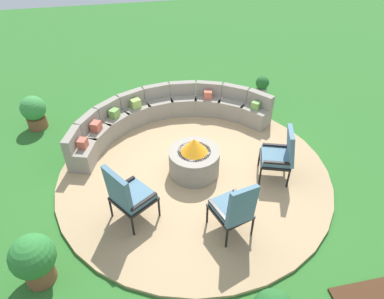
# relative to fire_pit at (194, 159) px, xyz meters

# --- Properties ---
(ground_plane) EXTENTS (24.00, 24.00, 0.00)m
(ground_plane) POSITION_rel_fire_pit_xyz_m (0.00, 0.00, -0.37)
(ground_plane) COLOR #2D6B28
(patio_circle) EXTENTS (5.18, 5.18, 0.06)m
(patio_circle) POSITION_rel_fire_pit_xyz_m (0.00, 0.00, -0.34)
(patio_circle) COLOR tan
(patio_circle) RESTS_ON ground_plane
(fire_pit) EXTENTS (0.96, 0.96, 0.78)m
(fire_pit) POSITION_rel_fire_pit_xyz_m (0.00, 0.00, 0.00)
(fire_pit) COLOR gray
(fire_pit) RESTS_ON patio_circle
(curved_stone_bench) EXTENTS (4.45, 2.11, 0.73)m
(curved_stone_bench) POSITION_rel_fire_pit_xyz_m (-0.32, 1.67, -0.02)
(curved_stone_bench) COLOR gray
(curved_stone_bench) RESTS_ON patio_circle
(lounge_chair_front_left) EXTENTS (0.83, 0.85, 1.15)m
(lounge_chair_front_left) POSITION_rel_fire_pit_xyz_m (-1.27, -0.95, 0.27)
(lounge_chair_front_left) COLOR black
(lounge_chair_front_left) RESTS_ON patio_circle
(lounge_chair_front_right) EXTENTS (0.68, 0.74, 1.09)m
(lounge_chair_front_right) POSITION_rel_fire_pit_xyz_m (0.29, -1.55, 0.24)
(lounge_chair_front_right) COLOR black
(lounge_chair_front_right) RESTS_ON patio_circle
(lounge_chair_back_left) EXTENTS (0.72, 0.72, 1.06)m
(lounge_chair_back_left) POSITION_rel_fire_pit_xyz_m (1.51, -0.45, 0.25)
(lounge_chair_back_left) COLOR black
(lounge_chair_back_left) RESTS_ON patio_circle
(potted_plant_0) EXTENTS (0.34, 0.34, 0.56)m
(potted_plant_0) POSITION_rel_fire_pit_xyz_m (2.35, 2.64, -0.06)
(potted_plant_0) COLOR #A89E8E
(potted_plant_0) RESTS_ON ground_plane
(potted_plant_1) EXTENTS (0.55, 0.55, 0.78)m
(potted_plant_1) POSITION_rel_fire_pit_xyz_m (-3.17, 2.31, 0.06)
(potted_plant_1) COLOR brown
(potted_plant_1) RESTS_ON ground_plane
(potted_plant_2) EXTENTS (0.62, 0.62, 0.84)m
(potted_plant_2) POSITION_rel_fire_pit_xyz_m (-2.60, -1.75, 0.09)
(potted_plant_2) COLOR brown
(potted_plant_2) RESTS_ON ground_plane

